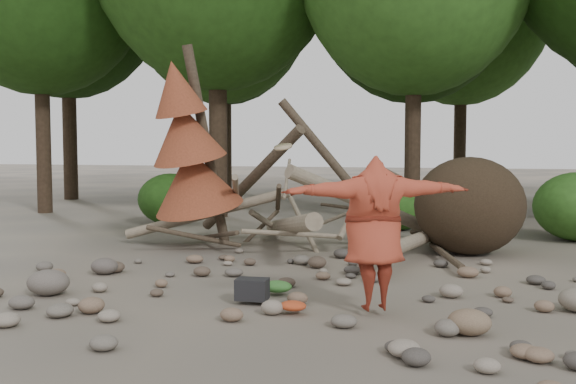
# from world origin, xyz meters

# --- Properties ---
(ground) EXTENTS (120.00, 120.00, 0.00)m
(ground) POSITION_xyz_m (0.00, 0.00, 0.00)
(ground) COLOR #514C44
(ground) RESTS_ON ground
(deadfall_pile) EXTENTS (8.55, 5.24, 3.30)m
(deadfall_pile) POSITION_xyz_m (2.02, 4.24, 0.95)
(deadfall_pile) COLOR #332619
(deadfall_pile) RESTS_ON ground
(dead_conifer) EXTENTS (2.06, 2.16, 4.35)m
(dead_conifer) POSITION_xyz_m (-3.12, 3.37, 2.11)
(dead_conifer) COLOR #4C3F30
(dead_conifer) RESTS_ON ground
(bush_left) EXTENTS (1.80, 1.80, 1.44)m
(bush_left) POSITION_xyz_m (-5.50, 7.20, 0.72)
(bush_left) COLOR #1F4612
(bush_left) RESTS_ON ground
(bush_mid) EXTENTS (1.40, 1.40, 1.12)m
(bush_mid) POSITION_xyz_m (0.80, 7.80, 0.56)
(bush_mid) COLOR #295819
(bush_mid) RESTS_ON ground
(frisbee_thrower) EXTENTS (2.63, 1.63, 2.16)m
(frisbee_thrower) POSITION_xyz_m (1.48, -0.90, 1.07)
(frisbee_thrower) COLOR #A63925
(frisbee_thrower) RESTS_ON ground
(backpack) EXTENTS (0.46, 0.33, 0.29)m
(backpack) POSITION_xyz_m (-0.23, -0.79, 0.15)
(backpack) COLOR black
(backpack) RESTS_ON ground
(cloth_green) EXTENTS (0.45, 0.37, 0.17)m
(cloth_green) POSITION_xyz_m (-0.05, -0.22, 0.08)
(cloth_green) COLOR #316628
(cloth_green) RESTS_ON ground
(cloth_orange) EXTENTS (0.35, 0.29, 0.13)m
(cloth_orange) POSITION_xyz_m (0.47, -1.18, 0.06)
(cloth_orange) COLOR #AD3E1D
(cloth_orange) RESTS_ON ground
(boulder_front_left) EXTENTS (0.63, 0.56, 0.38)m
(boulder_front_left) POSITION_xyz_m (-3.28, -1.13, 0.19)
(boulder_front_left) COLOR #665D55
(boulder_front_left) RESTS_ON ground
(boulder_front_right) EXTENTS (0.50, 0.45, 0.30)m
(boulder_front_right) POSITION_xyz_m (2.68, -1.47, 0.15)
(boulder_front_right) COLOR #7D654E
(boulder_front_right) RESTS_ON ground
(boulder_mid_left) EXTENTS (0.47, 0.42, 0.28)m
(boulder_mid_left) POSITION_xyz_m (-3.35, 0.46, 0.14)
(boulder_mid_left) COLOR #5A524C
(boulder_mid_left) RESTS_ON ground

